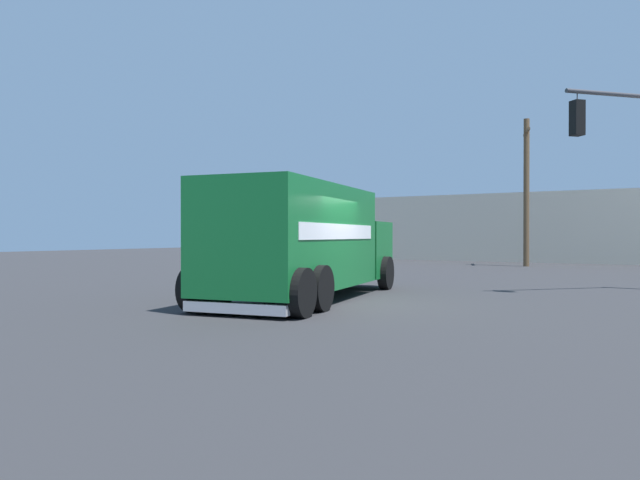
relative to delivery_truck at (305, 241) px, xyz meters
name	(u,v)px	position (x,y,z in m)	size (l,w,h in m)	color
ground_plane	(337,304)	(1.18, -0.44, -1.49)	(100.00, 100.00, 0.00)	#2B2B2D
delivery_truck	(305,241)	(0.00, 0.00, 0.00)	(3.98, 8.36, 2.85)	#146B2D
utility_pole	(526,190)	(1.63, 19.33, 2.55)	(0.76, 2.14, 7.81)	brown
building_backdrop	(521,228)	(-0.14, 26.61, 0.64)	(23.33, 6.00, 4.25)	beige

